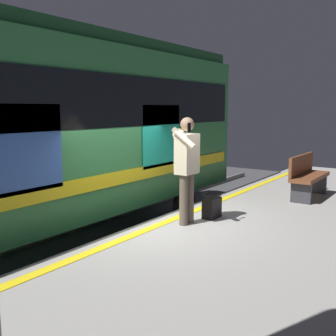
{
  "coord_description": "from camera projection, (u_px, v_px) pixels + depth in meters",
  "views": [
    {
      "loc": [
        5.21,
        4.0,
        2.85
      ],
      "look_at": [
        -0.07,
        0.3,
        1.88
      ],
      "focal_mm": 42.82,
      "sensor_mm": 36.0,
      "label": 1
    }
  ],
  "objects": [
    {
      "name": "safety_line",
      "position": [
        165.0,
        222.0,
        6.59
      ],
      "size": [
        15.49,
        0.16,
        0.01
      ],
      "primitive_type": "cube",
      "color": "yellow",
      "rests_on": "platform"
    },
    {
      "name": "track_rail_far",
      "position": [
        42.0,
        238.0,
        8.57
      ],
      "size": [
        20.55,
        0.08,
        0.16
      ],
      "primitive_type": "cube",
      "color": "slate",
      "rests_on": "ground"
    },
    {
      "name": "ground_plane",
      "position": [
        151.0,
        274.0,
        6.91
      ],
      "size": [
        24.7,
        24.7,
        0.0
      ],
      "primitive_type": "plane",
      "color": "#3D3D3F"
    },
    {
      "name": "train_carriage",
      "position": [
        47.0,
        124.0,
        7.55
      ],
      "size": [
        9.04,
        3.05,
        4.02
      ],
      "color": "#2D723F",
      "rests_on": "ground"
    },
    {
      "name": "platform",
      "position": [
        303.0,
        285.0,
        5.38
      ],
      "size": [
        15.81,
        5.15,
        0.98
      ],
      "primitive_type": "cube",
      "color": "gray",
      "rests_on": "ground"
    },
    {
      "name": "handbag",
      "position": [
        212.0,
        207.0,
        6.85
      ],
      "size": [
        0.36,
        0.32,
        0.42
      ],
      "color": "black",
      "rests_on": "platform"
    },
    {
      "name": "bench",
      "position": [
        307.0,
        175.0,
        8.36
      ],
      "size": [
        1.46,
        0.44,
        0.9
      ],
      "color": "brown",
      "rests_on": "platform"
    },
    {
      "name": "track_rail_near",
      "position": [
        89.0,
        252.0,
        7.76
      ],
      "size": [
        20.55,
        0.08,
        0.16
      ],
      "primitive_type": "cube",
      "color": "slate",
      "rests_on": "ground"
    },
    {
      "name": "passenger",
      "position": [
        187.0,
        162.0,
        6.38
      ],
      "size": [
        0.57,
        0.55,
        1.72
      ],
      "color": "brown",
      "rests_on": "platform"
    }
  ]
}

